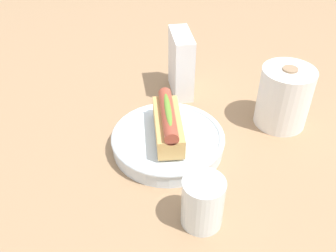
{
  "coord_description": "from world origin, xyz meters",
  "views": [
    {
      "loc": [
        0.51,
        -0.23,
        0.5
      ],
      "look_at": [
        -0.01,
        -0.01,
        0.06
      ],
      "focal_mm": 40.04,
      "sensor_mm": 36.0,
      "label": 1
    }
  ],
  "objects": [
    {
      "name": "paper_towel_roll",
      "position": [
        0.01,
        0.25,
        0.07
      ],
      "size": [
        0.11,
        0.11,
        0.13
      ],
      "color": "white",
      "rests_on": "ground_plane"
    },
    {
      "name": "hotdog_front",
      "position": [
        -0.01,
        -0.01,
        0.06
      ],
      "size": [
        0.16,
        0.1,
        0.06
      ],
      "color": "tan",
      "rests_on": "serving_bowl"
    },
    {
      "name": "serving_bowl",
      "position": [
        -0.01,
        -0.01,
        0.02
      ],
      "size": [
        0.23,
        0.23,
        0.04
      ],
      "color": "silver",
      "rests_on": "ground_plane"
    },
    {
      "name": "water_glass",
      "position": [
        0.18,
        -0.03,
        0.04
      ],
      "size": [
        0.07,
        0.07,
        0.09
      ],
      "color": "white",
      "rests_on": "ground_plane"
    },
    {
      "name": "ground_plane",
      "position": [
        0.0,
        0.0,
        0.0
      ],
      "size": [
        2.4,
        2.4,
        0.0
      ],
      "primitive_type": "plane",
      "color": "#9E7A56"
    },
    {
      "name": "napkin_box",
      "position": [
        -0.19,
        0.11,
        0.07
      ],
      "size": [
        0.12,
        0.07,
        0.15
      ],
      "primitive_type": "cube",
      "rotation": [
        0.0,
        0.0,
        -0.26
      ],
      "color": "white",
      "rests_on": "ground_plane"
    }
  ]
}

